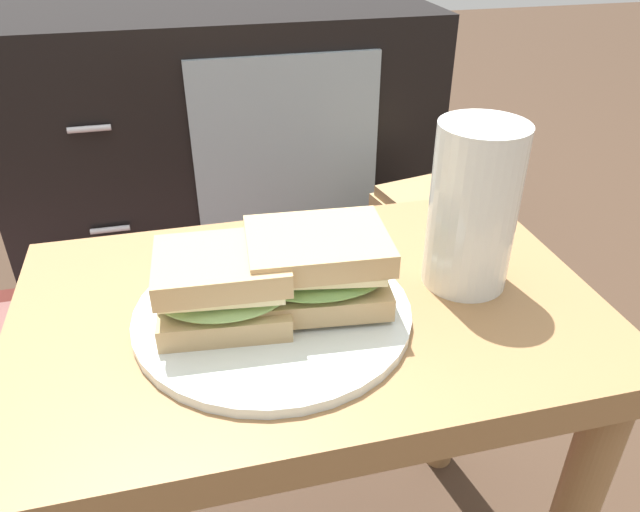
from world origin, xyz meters
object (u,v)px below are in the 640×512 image
(plate, at_px, (273,312))
(sandwich_back, at_px, (317,267))
(tv_cabinet, at_px, (222,134))
(beer_glass, at_px, (471,209))
(paper_bag, at_px, (424,258))
(sandwich_front, at_px, (223,287))

(plate, relative_size, sandwich_back, 1.76)
(tv_cabinet, bearing_deg, sandwich_back, -89.50)
(plate, xyz_separation_m, beer_glass, (0.20, 0.02, 0.07))
(sandwich_back, xyz_separation_m, paper_bag, (0.35, 0.52, -0.35))
(plate, bearing_deg, tv_cabinet, 87.93)
(plate, distance_m, sandwich_front, 0.06)
(tv_cabinet, distance_m, sandwich_back, 0.99)
(plate, bearing_deg, sandwich_back, 3.77)
(sandwich_front, distance_m, sandwich_back, 0.09)
(sandwich_back, bearing_deg, plate, -176.23)
(tv_cabinet, height_order, beer_glass, beer_glass)
(sandwich_front, bearing_deg, beer_glass, 5.19)
(plate, distance_m, sandwich_back, 0.06)
(tv_cabinet, distance_m, paper_bag, 0.58)
(tv_cabinet, bearing_deg, paper_bag, -51.02)
(beer_glass, bearing_deg, plate, -174.51)
(plate, height_order, beer_glass, beer_glass)
(sandwich_back, height_order, paper_bag, sandwich_back)
(plate, bearing_deg, beer_glass, 5.49)
(sandwich_front, relative_size, sandwich_back, 0.90)
(tv_cabinet, bearing_deg, plate, -92.07)
(tv_cabinet, bearing_deg, beer_glass, -80.17)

